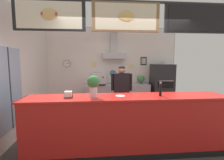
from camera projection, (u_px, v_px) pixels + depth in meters
name	position (u px, v px, depth m)	size (l,w,h in m)	color
ground_plane	(123.00, 140.00, 3.62)	(6.58, 6.58, 0.00)	#3F3A38
back_wall_assembly	(112.00, 65.00, 5.94)	(4.72, 3.07, 2.90)	gray
left_wall_with_window	(4.00, 74.00, 3.24)	(0.15, 5.48, 2.90)	white
service_counter	(127.00, 124.00, 3.11)	(3.74, 0.67, 1.07)	red
back_prep_counter	(117.00, 97.00, 5.90)	(2.25, 0.63, 0.90)	#A3A5AD
pizza_oven	(162.00, 87.00, 5.85)	(0.70, 0.68, 1.69)	#232326
shop_worker	(122.00, 92.00, 4.54)	(0.57, 0.26, 1.57)	#232328
espresso_machine	(99.00, 79.00, 5.74)	(0.48, 0.56, 0.39)	silver
potted_basil	(141.00, 79.00, 5.93)	(0.27, 0.27, 0.29)	#4C4C51
potted_sage	(117.00, 80.00, 5.80)	(0.24, 0.24, 0.27)	#9E563D
condiment_plate	(120.00, 96.00, 3.02)	(0.17, 0.17, 0.01)	white
napkin_holder	(68.00, 95.00, 2.94)	(0.15, 0.14, 0.12)	#262628
basil_vase	(93.00, 85.00, 2.94)	(0.22, 0.22, 0.39)	silver
pepper_grinder	(160.00, 89.00, 3.05)	(0.05, 0.05, 0.26)	black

